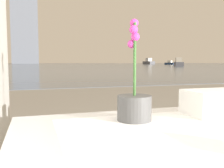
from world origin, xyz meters
The scene contains 6 objects.
potted_orchid centered at (-0.44, 0.79, 0.59)m, with size 0.15×0.15×0.44m.
towel_stack centered at (-0.02, 0.78, 0.57)m, with size 0.28×0.19×0.12m.
harbor_water centered at (0.00, 62.00, 0.01)m, with size 180.00×110.00×0.01m.
harbor_boat_0 centered at (25.29, 40.86, 0.57)m, with size 3.21×4.44×1.59m.
harbor_boat_1 centered at (36.68, 77.07, 0.75)m, with size 2.00×5.61×2.09m.
harbor_boat_3 centered at (38.01, 65.51, 0.43)m, with size 2.25×3.35×1.19m.
Camera 1 is at (-0.86, -0.21, 0.77)m, focal length 40.00 mm.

